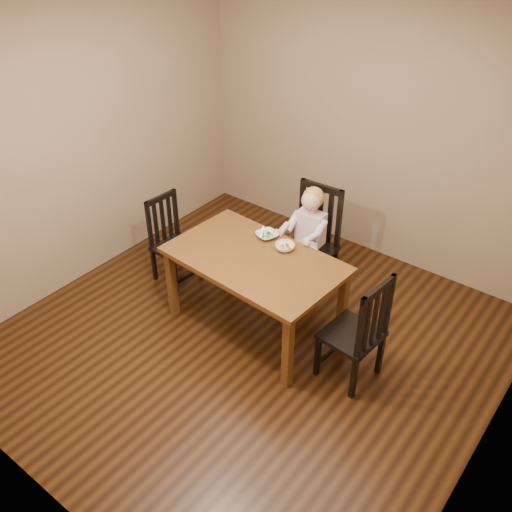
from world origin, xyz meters
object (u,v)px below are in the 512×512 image
Objects in this scene: dining_table at (255,266)px; bowl_peas at (267,235)px; toddler at (309,231)px; chair_child at (311,243)px; bowl_veg at (285,247)px; chair_right at (358,332)px; chair_left at (172,241)px.

bowl_peas reaches higher than dining_table.
dining_table is 0.75m from toddler.
bowl_veg is (0.06, -0.54, 0.26)m from chair_child.
bowl_peas is (-0.18, -0.48, 0.25)m from chair_child.
toddler reaches higher than bowl_veg.
chair_child is at bearing 96.22° from bowl_veg.
chair_right is 1.70× the size of toddler.
bowl_peas is at bearing 63.44° from toddler.
chair_right is (1.04, -0.01, -0.18)m from dining_table.
toddler is (0.07, 0.74, 0.01)m from dining_table.
chair_right is at bearing -0.79° from dining_table.
dining_table is at bearing 94.55° from chair_right.
chair_child is 1.82× the size of toddler.
chair_left reaches higher than bowl_veg.
toddler is at bearing 57.21° from chair_right.
chair_right is at bearing 91.32° from chair_left.
toddler is (1.18, 0.66, 0.24)m from chair_left.
toddler is 3.46× the size of bowl_veg.
dining_table is at bearing -116.07° from bowl_veg.
chair_child is 1.20× the size of chair_left.
bowl_veg is (0.13, 0.26, 0.11)m from dining_table.
chair_child reaches higher than chair_right.
toddler is at bearing 96.59° from bowl_veg.
bowl_veg is at bearing 102.11° from chair_left.
dining_table is 0.36m from bowl_peas.
bowl_veg is (-0.91, 0.28, 0.29)m from chair_right.
toddler is (-0.97, 0.76, 0.19)m from chair_right.
toddler is at bearing 90.00° from chair_child.
chair_right is 1.23m from bowl_peas.
chair_left is at bearing 92.75° from chair_right.
chair_child is 0.60m from bowl_veg.
bowl_peas is (-0.11, 0.32, 0.11)m from dining_table.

